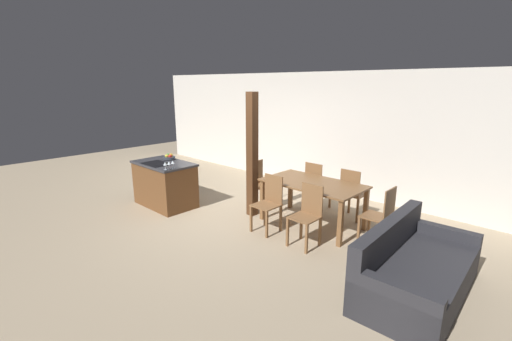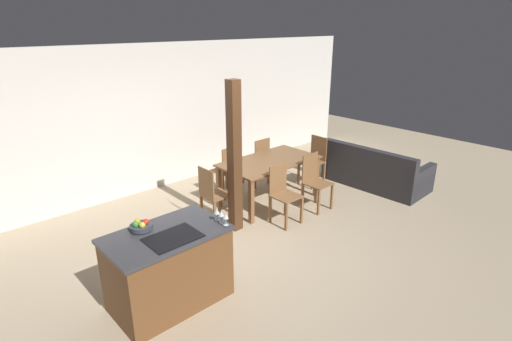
{
  "view_description": "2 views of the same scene",
  "coord_description": "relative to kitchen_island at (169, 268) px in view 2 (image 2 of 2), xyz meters",
  "views": [
    {
      "loc": [
        4.61,
        -4.06,
        2.44
      ],
      "look_at": [
        0.6,
        0.2,
        0.95
      ],
      "focal_mm": 24.0,
      "sensor_mm": 36.0,
      "label": 1
    },
    {
      "loc": [
        -3.18,
        -3.93,
        3.04
      ],
      "look_at": [
        0.6,
        0.2,
        0.95
      ],
      "focal_mm": 28.0,
      "sensor_mm": 36.0,
      "label": 2
    }
  ],
  "objects": [
    {
      "name": "wall_back",
      "position": [
        1.33,
        3.2,
        0.9
      ],
      "size": [
        11.2,
        0.08,
        2.7
      ],
      "color": "silver",
      "rests_on": "ground_plane"
    },
    {
      "name": "dining_chair_far_left",
      "position": [
        2.37,
        1.93,
        0.05
      ],
      "size": [
        0.4,
        0.4,
        0.95
      ],
      "rotation": [
        0.0,
        0.0,
        3.14
      ],
      "color": "brown",
      "rests_on": "ground_plane"
    },
    {
      "name": "wine_glass_far",
      "position": [
        0.58,
        -0.16,
        0.56
      ],
      "size": [
        0.07,
        0.07,
        0.14
      ],
      "color": "silver",
      "rests_on": "kitchen_island"
    },
    {
      "name": "wine_glass_near",
      "position": [
        0.58,
        -0.32,
        0.56
      ],
      "size": [
        0.07,
        0.07,
        0.14
      ],
      "color": "silver",
      "rests_on": "kitchen_island"
    },
    {
      "name": "wine_glass_middle",
      "position": [
        0.58,
        -0.24,
        0.56
      ],
      "size": [
        0.07,
        0.07,
        0.14
      ],
      "color": "silver",
      "rests_on": "kitchen_island"
    },
    {
      "name": "ground_plane",
      "position": [
        1.33,
        0.46,
        -0.45
      ],
      "size": [
        16.0,
        16.0,
        0.0
      ],
      "primitive_type": "plane",
      "color": "tan"
    },
    {
      "name": "dining_chair_head_end",
      "position": [
        1.52,
        1.22,
        0.05
      ],
      "size": [
        0.4,
        0.4,
        0.95
      ],
      "rotation": [
        0.0,
        0.0,
        1.57
      ],
      "color": "brown",
      "rests_on": "ground_plane"
    },
    {
      "name": "dining_chair_near_left",
      "position": [
        2.37,
        0.51,
        0.05
      ],
      "size": [
        0.4,
        0.4,
        0.95
      ],
      "color": "brown",
      "rests_on": "ground_plane"
    },
    {
      "name": "dining_chair_near_right",
      "position": [
        3.15,
        0.51,
        0.05
      ],
      "size": [
        0.4,
        0.4,
        0.95
      ],
      "color": "brown",
      "rests_on": "ground_plane"
    },
    {
      "name": "couch",
      "position": [
        4.82,
        0.36,
        -0.18
      ],
      "size": [
        0.99,
        1.96,
        0.83
      ],
      "rotation": [
        0.0,
        0.0,
        1.6
      ],
      "color": "#2D2D33",
      "rests_on": "ground_plane"
    },
    {
      "name": "timber_post",
      "position": [
        1.67,
        0.84,
        0.7
      ],
      "size": [
        0.16,
        0.16,
        2.3
      ],
      "color": "#4C2D19",
      "rests_on": "ground_plane"
    },
    {
      "name": "dining_table",
      "position": [
        2.76,
        1.22,
        0.22
      ],
      "size": [
        1.73,
        0.97,
        0.78
      ],
      "color": "brown",
      "rests_on": "ground_plane"
    },
    {
      "name": "kitchen_island",
      "position": [
        0.0,
        0.0,
        0.0
      ],
      "size": [
        1.3,
        0.79,
        0.91
      ],
      "color": "brown",
      "rests_on": "ground_plane"
    },
    {
      "name": "fruit_bowl",
      "position": [
        -0.16,
        0.24,
        0.5
      ],
      "size": [
        0.25,
        0.25,
        0.11
      ],
      "color": "#383D47",
      "rests_on": "kitchen_island"
    },
    {
      "name": "dining_chair_foot_end",
      "position": [
        4.0,
        1.22,
        0.05
      ],
      "size": [
        0.4,
        0.4,
        0.95
      ],
      "rotation": [
        0.0,
        0.0,
        -1.57
      ],
      "color": "brown",
      "rests_on": "ground_plane"
    },
    {
      "name": "dining_chair_far_right",
      "position": [
        3.15,
        1.93,
        0.05
      ],
      "size": [
        0.4,
        0.4,
        0.95
      ],
      "rotation": [
        0.0,
        0.0,
        3.14
      ],
      "color": "brown",
      "rests_on": "ground_plane"
    }
  ]
}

